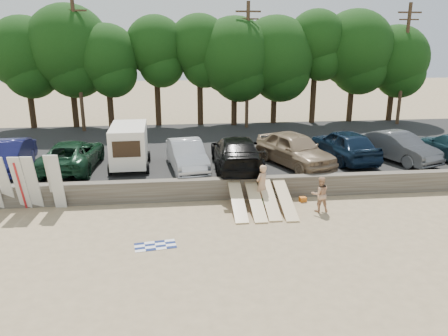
{
  "coord_description": "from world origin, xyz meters",
  "views": [
    {
      "loc": [
        -3.24,
        -16.21,
        7.38
      ],
      "look_at": [
        -1.14,
        3.0,
        1.5
      ],
      "focal_mm": 35.0,
      "sensor_mm": 36.0,
      "label": 1
    }
  ],
  "objects_px": {
    "car_2": "(187,155)",
    "beachgoer_a": "(262,184)",
    "car_0": "(8,156)",
    "cooler": "(265,200)",
    "car_6": "(398,147)",
    "car_3": "(236,153)",
    "car_1": "(73,155)",
    "beachgoer_b": "(320,194)",
    "car_5": "(344,145)",
    "box_trailer": "(129,144)",
    "car_4": "(295,149)"
  },
  "relations": [
    {
      "from": "car_2",
      "to": "beachgoer_a",
      "type": "xyz_separation_m",
      "value": [
        3.27,
        -3.47,
        -0.54
      ]
    },
    {
      "from": "car_0",
      "to": "cooler",
      "type": "bearing_deg",
      "value": -20.53
    },
    {
      "from": "car_2",
      "to": "car_6",
      "type": "distance_m",
      "value": 11.69
    },
    {
      "from": "car_2",
      "to": "car_3",
      "type": "distance_m",
      "value": 2.57
    },
    {
      "from": "car_1",
      "to": "beachgoer_b",
      "type": "distance_m",
      "value": 12.73
    },
    {
      "from": "car_5",
      "to": "beachgoer_b",
      "type": "relative_size",
      "value": 3.26
    },
    {
      "from": "box_trailer",
      "to": "cooler",
      "type": "bearing_deg",
      "value": -34.19
    },
    {
      "from": "car_0",
      "to": "beachgoer_b",
      "type": "xyz_separation_m",
      "value": [
        14.7,
        -5.36,
        -0.68
      ]
    },
    {
      "from": "car_6",
      "to": "cooler",
      "type": "height_order",
      "value": "car_6"
    },
    {
      "from": "beachgoer_a",
      "to": "car_4",
      "type": "bearing_deg",
      "value": -164.61
    },
    {
      "from": "car_1",
      "to": "cooler",
      "type": "xyz_separation_m",
      "value": [
        9.34,
        -4.22,
        -1.29
      ]
    },
    {
      "from": "car_0",
      "to": "car_5",
      "type": "distance_m",
      "value": 17.8
    },
    {
      "from": "car_4",
      "to": "car_5",
      "type": "height_order",
      "value": "car_4"
    },
    {
      "from": "car_2",
      "to": "cooler",
      "type": "distance_m",
      "value": 5.06
    },
    {
      "from": "car_3",
      "to": "car_4",
      "type": "xyz_separation_m",
      "value": [
        3.18,
        0.24,
        0.03
      ]
    },
    {
      "from": "box_trailer",
      "to": "cooler",
      "type": "relative_size",
      "value": 9.48
    },
    {
      "from": "car_0",
      "to": "car_2",
      "type": "height_order",
      "value": "car_0"
    },
    {
      "from": "box_trailer",
      "to": "car_0",
      "type": "relative_size",
      "value": 0.77
    },
    {
      "from": "beachgoer_b",
      "to": "car_5",
      "type": "bearing_deg",
      "value": -120.07
    },
    {
      "from": "box_trailer",
      "to": "car_5",
      "type": "relative_size",
      "value": 0.7
    },
    {
      "from": "car_1",
      "to": "beachgoer_a",
      "type": "bearing_deg",
      "value": 157.61
    },
    {
      "from": "beachgoer_a",
      "to": "car_5",
      "type": "bearing_deg",
      "value": 178.1
    },
    {
      "from": "car_4",
      "to": "cooler",
      "type": "bearing_deg",
      "value": -144.42
    },
    {
      "from": "car_3",
      "to": "beachgoer_b",
      "type": "height_order",
      "value": "car_3"
    },
    {
      "from": "car_6",
      "to": "car_3",
      "type": "bearing_deg",
      "value": 162.31
    },
    {
      "from": "box_trailer",
      "to": "car_6",
      "type": "relative_size",
      "value": 0.76
    },
    {
      "from": "box_trailer",
      "to": "beachgoer_a",
      "type": "height_order",
      "value": "box_trailer"
    },
    {
      "from": "car_3",
      "to": "beachgoer_b",
      "type": "bearing_deg",
      "value": 125.57
    },
    {
      "from": "car_6",
      "to": "box_trailer",
      "type": "bearing_deg",
      "value": 158.18
    },
    {
      "from": "car_2",
      "to": "car_1",
      "type": "bearing_deg",
      "value": 164.36
    },
    {
      "from": "car_2",
      "to": "cooler",
      "type": "relative_size",
      "value": 12.11
    },
    {
      "from": "box_trailer",
      "to": "beachgoer_a",
      "type": "xyz_separation_m",
      "value": [
        6.23,
        -4.07,
        -1.04
      ]
    },
    {
      "from": "car_4",
      "to": "beachgoer_a",
      "type": "distance_m",
      "value": 4.38
    },
    {
      "from": "car_1",
      "to": "beachgoer_a",
      "type": "relative_size",
      "value": 2.93
    },
    {
      "from": "car_0",
      "to": "car_2",
      "type": "bearing_deg",
      "value": -6.59
    },
    {
      "from": "beachgoer_a",
      "to": "cooler",
      "type": "distance_m",
      "value": 0.78
    },
    {
      "from": "car_1",
      "to": "beachgoer_a",
      "type": "xyz_separation_m",
      "value": [
        9.17,
        -4.22,
        -0.53
      ]
    },
    {
      "from": "car_5",
      "to": "beachgoer_b",
      "type": "height_order",
      "value": "car_5"
    },
    {
      "from": "car_1",
      "to": "car_6",
      "type": "bearing_deg",
      "value": -178.91
    },
    {
      "from": "car_2",
      "to": "cooler",
      "type": "xyz_separation_m",
      "value": [
        3.44,
        -3.47,
        -1.3
      ]
    },
    {
      "from": "car_1",
      "to": "car_2",
      "type": "relative_size",
      "value": 1.17
    },
    {
      "from": "beachgoer_b",
      "to": "car_2",
      "type": "bearing_deg",
      "value": -39.74
    },
    {
      "from": "car_2",
      "to": "box_trailer",
      "type": "bearing_deg",
      "value": 160.12
    },
    {
      "from": "car_5",
      "to": "car_0",
      "type": "bearing_deg",
      "value": -8.06
    },
    {
      "from": "car_6",
      "to": "car_1",
      "type": "bearing_deg",
      "value": 157.85
    },
    {
      "from": "car_5",
      "to": "beachgoer_a",
      "type": "bearing_deg",
      "value": 29.81
    },
    {
      "from": "car_4",
      "to": "cooler",
      "type": "xyz_separation_m",
      "value": [
        -2.29,
        -3.57,
        -1.43
      ]
    },
    {
      "from": "car_0",
      "to": "car_4",
      "type": "height_order",
      "value": "car_4"
    },
    {
      "from": "car_2",
      "to": "car_3",
      "type": "relative_size",
      "value": 0.78
    },
    {
      "from": "car_0",
      "to": "car_4",
      "type": "bearing_deg",
      "value": -4.43
    }
  ]
}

